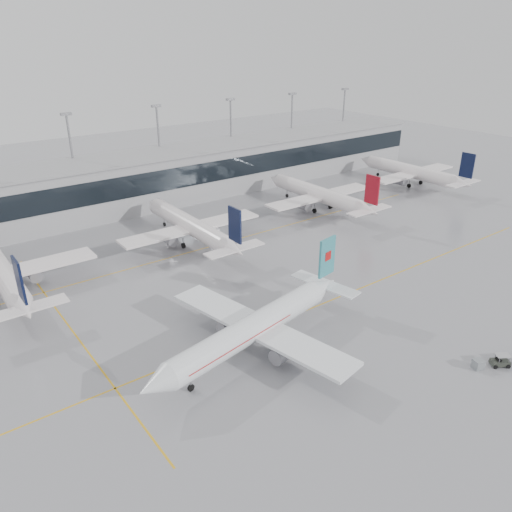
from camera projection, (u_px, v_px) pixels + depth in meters
ground at (303, 312)px, 76.06m from camera, size 320.00×320.00×0.00m
taxi_line_main at (303, 312)px, 76.06m from camera, size 120.00×0.25×0.01m
taxi_line_north at (201, 249)px, 98.00m from camera, size 120.00×0.25×0.01m
taxi_line_cross at (74, 333)px, 70.71m from camera, size 0.25×60.00×0.01m
terminal at (131, 183)px, 118.94m from camera, size 180.00×15.00×12.00m
terminal_glass at (144, 184)px, 112.80m from camera, size 180.00×0.20×5.00m
terminal_roof at (128, 157)px, 116.39m from camera, size 182.00×16.00×0.40m
light_masts at (118, 148)px, 120.31m from camera, size 156.40×1.00×22.60m
air_canada_jet at (257, 326)px, 65.71m from camera, size 36.45×29.50×11.49m
parked_jet_b at (1, 272)px, 80.14m from camera, size 29.64×36.96×11.72m
parked_jet_c at (191, 226)px, 99.17m from camera, size 29.64×36.96×11.72m
parked_jet_d at (320, 195)px, 118.21m from camera, size 29.64×36.96×11.72m
parked_jet_e at (413, 172)px, 137.24m from camera, size 29.64×36.96×11.72m
baggage_tug at (500, 362)px, 63.56m from camera, size 3.23×2.45×1.64m
gse_unit at (478, 364)px, 63.04m from camera, size 1.54×1.48×1.26m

